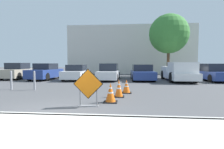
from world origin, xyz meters
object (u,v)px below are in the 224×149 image
(road_closed_sign, at_px, (88,87))
(bollard_second, at_px, (11,80))
(pickup_truck, at_px, (179,73))
(traffic_cone_second, at_px, (119,88))
(parked_car_nearest, at_px, (18,71))
(parked_car_fourth, at_px, (109,72))
(traffic_cone_nearest, at_px, (111,93))
(parked_car_third, at_px, (77,73))
(bollard_nearest, at_px, (34,80))
(parked_car_sixth, at_px, (213,73))
(parked_car_fifth, at_px, (142,73))
(parked_car_second, at_px, (46,72))
(traffic_cone_third, at_px, (126,86))

(road_closed_sign, height_order, bollard_second, road_closed_sign)
(pickup_truck, distance_m, bollard_second, 12.53)
(traffic_cone_second, relative_size, parked_car_nearest, 0.19)
(parked_car_fourth, bearing_deg, traffic_cone_nearest, 96.96)
(parked_car_third, bearing_deg, bollard_nearest, 82.85)
(traffic_cone_second, xyz_separation_m, parked_car_fourth, (-1.30, 8.10, 0.30))
(traffic_cone_second, relative_size, parked_car_third, 0.19)
(pickup_truck, xyz_separation_m, parked_car_sixth, (3.03, 0.58, -0.05))
(traffic_cone_second, xyz_separation_m, parked_car_fifth, (1.73, 8.30, 0.26))
(traffic_cone_second, height_order, parked_car_sixth, parked_car_sixth)
(bollard_nearest, distance_m, bollard_second, 1.42)
(parked_car_second, relative_size, parked_car_sixth, 1.00)
(bollard_second, bearing_deg, parked_car_second, 98.70)
(pickup_truck, relative_size, bollard_nearest, 4.91)
(parked_car_sixth, xyz_separation_m, bollard_nearest, (-12.76, -6.29, -0.11))
(traffic_cone_second, height_order, bollard_nearest, bollard_nearest)
(parked_car_fourth, relative_size, bollard_nearest, 4.26)
(road_closed_sign, relative_size, parked_car_sixth, 0.31)
(parked_car_second, height_order, bollard_nearest, parked_car_second)
(traffic_cone_third, xyz_separation_m, bollard_second, (-6.73, 0.58, 0.24))
(pickup_truck, distance_m, parked_car_sixth, 3.08)
(parked_car_fourth, height_order, bollard_nearest, parked_car_fourth)
(parked_car_fifth, bearing_deg, parked_car_nearest, -1.75)
(pickup_truck, bearing_deg, parked_car_sixth, -169.33)
(road_closed_sign, distance_m, parked_car_fifth, 10.52)
(parked_car_second, bearing_deg, pickup_truck, 178.58)
(pickup_truck, xyz_separation_m, bollard_second, (-11.16, -5.71, -0.16))
(traffic_cone_second, bearing_deg, parked_car_fifth, 78.25)
(traffic_cone_third, relative_size, parked_car_fourth, 0.15)
(traffic_cone_third, distance_m, parked_car_nearest, 12.95)
(traffic_cone_second, xyz_separation_m, parked_car_nearest, (-10.40, 8.32, 0.34))
(traffic_cone_second, relative_size, bollard_nearest, 0.72)
(bollard_nearest, xyz_separation_m, bollard_second, (-1.42, 0.00, -0.00))
(parked_car_nearest, bearing_deg, parked_car_sixth, 175.44)
(traffic_cone_third, distance_m, parked_car_third, 8.27)
(parked_car_second, xyz_separation_m, pickup_truck, (12.12, -0.62, 0.03))
(parked_car_nearest, relative_size, parked_car_third, 0.97)
(traffic_cone_nearest, xyz_separation_m, parked_car_nearest, (-10.12, 9.44, 0.35))
(parked_car_nearest, relative_size, bollard_second, 3.74)
(traffic_cone_nearest, height_order, pickup_truck, pickup_truck)
(parked_car_second, distance_m, parked_car_fourth, 6.06)
(road_closed_sign, bearing_deg, parked_car_fifth, 74.96)
(traffic_cone_nearest, relative_size, parked_car_third, 0.18)
(traffic_cone_second, height_order, parked_car_fifth, parked_car_fifth)
(parked_car_sixth, relative_size, bollard_nearest, 3.99)
(road_closed_sign, relative_size, parked_car_fourth, 0.29)
(traffic_cone_third, bearing_deg, bollard_second, 175.05)
(traffic_cone_second, distance_m, parked_car_fourth, 8.21)
(parked_car_nearest, xyz_separation_m, parked_car_second, (3.03, -0.32, -0.01))
(parked_car_second, distance_m, parked_car_fifth, 9.10)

